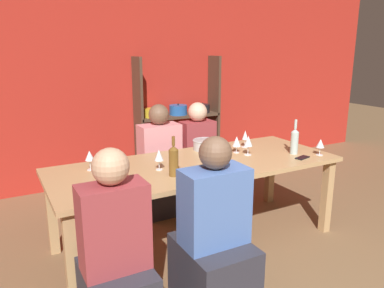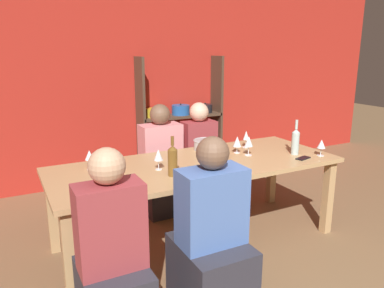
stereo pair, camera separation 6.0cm
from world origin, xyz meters
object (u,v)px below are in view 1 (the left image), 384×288
wine_glass_red_a (245,136)px  person_far_a (197,165)px  wine_bottle_dark (295,141)px  wine_glass_empty_a (237,142)px  mixing_bowl (205,144)px  wine_glass_red_c (248,142)px  wine_glass_white_b (110,156)px  wine_glass_empty_c (320,144)px  wine_glass_empty_b (90,156)px  person_near_a (116,270)px  wine_bottle_green (174,160)px  person_near_b (214,247)px  shelf_unit (178,130)px  wine_glass_red_b (115,167)px  cell_phone (302,158)px  person_far_b (160,173)px  dining_table (197,171)px  wine_glass_white_a (159,156)px

wine_glass_red_a → person_far_a: bearing=110.1°
wine_bottle_dark → wine_glass_empty_a: (-0.47, 0.30, -0.02)m
mixing_bowl → wine_glass_red_c: bearing=-54.8°
mixing_bowl → wine_glass_empty_a: 0.33m
mixing_bowl → wine_glass_white_b: wine_glass_white_b is taller
mixing_bowl → wine_glass_empty_a: (0.21, -0.24, 0.06)m
wine_glass_red_c → wine_glass_empty_c: (0.60, -0.33, -0.02)m
wine_glass_empty_b → person_near_a: person_near_a is taller
wine_bottle_green → person_near_b: (0.01, -0.61, -0.46)m
shelf_unit → person_near_a: 3.15m
mixing_bowl → wine_bottle_dark: bearing=-38.6°
wine_glass_empty_a → wine_bottle_green: bearing=-158.6°
person_near_b → mixing_bowl: bearing=62.2°
wine_glass_white_b → wine_glass_red_c: bearing=-7.5°
wine_glass_empty_c → mixing_bowl: bearing=141.1°
wine_glass_red_b → wine_glass_red_c: wine_glass_red_c is taller
wine_glass_red_b → person_far_a: 1.68m
wine_bottle_green → wine_glass_white_b: wine_bottle_green is taller
mixing_bowl → wine_bottle_dark: wine_bottle_dark is taller
shelf_unit → wine_glass_empty_b: (-1.61, -1.59, 0.25)m
mixing_bowl → wine_glass_empty_a: size_ratio=1.57×
wine_glass_red_b → wine_glass_white_b: 0.31m
cell_phone → person_near_a: bearing=-167.1°
person_near_a → person_far_b: 1.89m
shelf_unit → wine_glass_red_c: 1.87m
wine_bottle_green → person_near_a: 0.99m
wine_glass_empty_b → person_near_b: size_ratio=0.14×
wine_glass_red_a → wine_glass_empty_c: wine_glass_red_a is taller
wine_bottle_green → wine_glass_empty_b: size_ratio=1.92×
wine_glass_empty_c → wine_glass_red_b: bearing=174.2°
wine_glass_red_a → wine_glass_red_c: size_ratio=0.94×
wine_glass_empty_a → dining_table: bearing=-167.8°
wine_glass_white_b → wine_glass_red_c: wine_glass_red_c is taller
wine_glass_white_b → person_far_a: size_ratio=0.15×
wine_glass_empty_a → mixing_bowl: bearing=130.8°
person_near_b → shelf_unit: bearing=68.4°
person_near_a → person_near_b: (0.68, -0.04, -0.01)m
wine_glass_white_a → wine_bottle_dark: bearing=-6.9°
wine_glass_red_c → person_near_a: bearing=-153.6°
wine_bottle_green → wine_glass_empty_a: 0.90m
wine_glass_empty_c → person_near_b: (-1.49, -0.48, -0.44)m
wine_glass_red_b → wine_bottle_green: bearing=-9.3°
wine_bottle_green → wine_glass_empty_c: wine_bottle_green is taller
mixing_bowl → wine_glass_empty_b: (-1.18, -0.11, 0.07)m
wine_glass_red_a → wine_bottle_dark: bearing=-58.0°
wine_glass_red_a → wine_glass_empty_b: size_ratio=1.04×
mixing_bowl → wine_glass_red_a: bearing=-15.3°
wine_glass_red_a → person_far_b: bearing=141.0°
mixing_bowl → person_near_b: person_near_b is taller
person_near_b → person_near_a: bearing=176.7°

